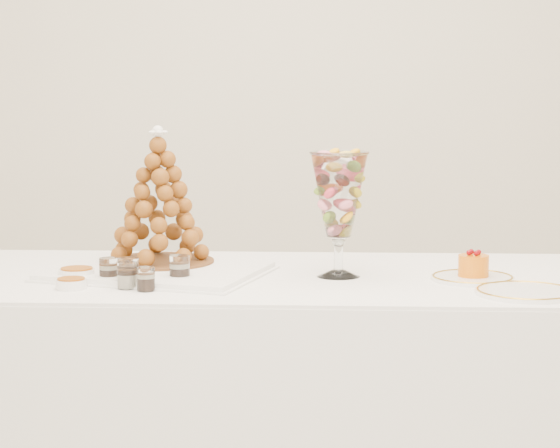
{
  "coord_description": "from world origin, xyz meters",
  "views": [
    {
      "loc": [
        -0.03,
        -2.8,
        1.37
      ],
      "look_at": [
        -0.02,
        0.22,
        0.97
      ],
      "focal_mm": 70.0,
      "sensor_mm": 36.0,
      "label": 1
    }
  ],
  "objects": [
    {
      "name": "ramekin_front",
      "position": [
        -0.58,
        0.08,
        0.82
      ],
      "size": [
        0.08,
        0.08,
        0.03
      ],
      "primitive_type": "cylinder",
      "color": "white",
      "rests_on": "buffet_table"
    },
    {
      "name": "ramekin_back",
      "position": [
        -0.59,
        0.21,
        0.82
      ],
      "size": [
        0.1,
        0.1,
        0.03
      ],
      "primitive_type": "cylinder",
      "color": "white",
      "rests_on": "buffet_table"
    },
    {
      "name": "verrine_a",
      "position": [
        -0.5,
        0.17,
        0.84
      ],
      "size": [
        0.06,
        0.06,
        0.07
      ],
      "primitive_type": "cylinder",
      "rotation": [
        0.0,
        0.0,
        -0.18
      ],
      "color": "white",
      "rests_on": "buffet_table"
    },
    {
      "name": "verrine_b",
      "position": [
        -0.43,
        0.12,
        0.85
      ],
      "size": [
        0.07,
        0.07,
        0.08
      ],
      "primitive_type": "cylinder",
      "rotation": [
        0.0,
        0.0,
        -0.21
      ],
      "color": "white",
      "rests_on": "buffet_table"
    },
    {
      "name": "mousse_cake",
      "position": [
        0.52,
        0.21,
        0.85
      ],
      "size": [
        0.09,
        0.09,
        0.08
      ],
      "color": "orange",
      "rests_on": "cake_plate"
    },
    {
      "name": "croquembouche",
      "position": [
        -0.38,
        0.4,
        1.02
      ],
      "size": [
        0.34,
        0.34,
        0.4
      ],
      "rotation": [
        0.0,
        0.0,
        -0.31
      ],
      "color": "brown",
      "rests_on": "lace_tray"
    },
    {
      "name": "verrine_e",
      "position": [
        -0.38,
        0.05,
        0.84
      ],
      "size": [
        0.05,
        0.05,
        0.06
      ],
      "primitive_type": "cylinder",
      "rotation": [
        0.0,
        0.0,
        -0.14
      ],
      "color": "white",
      "rests_on": "buffet_table"
    },
    {
      "name": "verrine_d",
      "position": [
        -0.43,
        0.08,
        0.84
      ],
      "size": [
        0.06,
        0.06,
        0.07
      ],
      "primitive_type": "cylinder",
      "rotation": [
        0.0,
        0.0,
        -0.19
      ],
      "color": "white",
      "rests_on": "buffet_table"
    },
    {
      "name": "lace_tray",
      "position": [
        -0.38,
        0.29,
        0.82
      ],
      "size": [
        0.68,
        0.59,
        0.02
      ],
      "primitive_type": "cube",
      "rotation": [
        0.0,
        0.0,
        -0.32
      ],
      "color": "white",
      "rests_on": "buffet_table"
    },
    {
      "name": "buffet_table",
      "position": [
        -0.05,
        0.29,
        0.4
      ],
      "size": [
        2.17,
        0.95,
        0.81
      ],
      "rotation": [
        0.0,
        0.0,
        -0.05
      ],
      "color": "white",
      "rests_on": "ground"
    },
    {
      "name": "spare_plate",
      "position": [
        0.62,
        0.0,
        0.81
      ],
      "size": [
        0.27,
        0.27,
        0.01
      ],
      "primitive_type": "cylinder",
      "color": "white",
      "rests_on": "buffet_table"
    },
    {
      "name": "cake_plate",
      "position": [
        0.52,
        0.21,
        0.81
      ],
      "size": [
        0.23,
        0.23,
        0.01
      ],
      "primitive_type": "cylinder",
      "color": "white",
      "rests_on": "buffet_table"
    },
    {
      "name": "verrine_c",
      "position": [
        -0.3,
        0.17,
        0.85
      ],
      "size": [
        0.07,
        0.07,
        0.08
      ],
      "primitive_type": "cylinder",
      "rotation": [
        0.0,
        0.0,
        0.32
      ],
      "color": "white",
      "rests_on": "buffet_table"
    },
    {
      "name": "macaron_vase",
      "position": [
        0.14,
        0.26,
        1.04
      ],
      "size": [
        0.16,
        0.16,
        0.35
      ],
      "color": "white",
      "rests_on": "buffet_table"
    }
  ]
}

